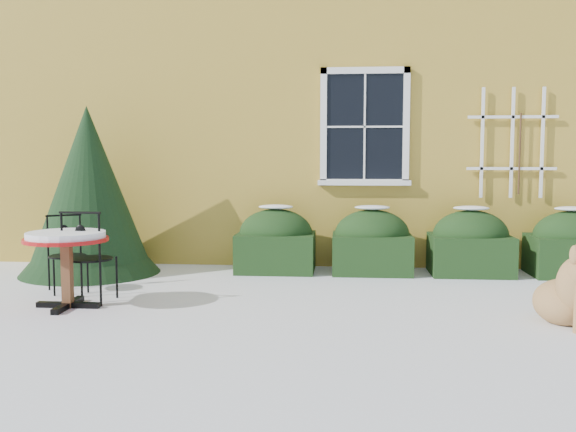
# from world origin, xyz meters

# --- Properties ---
(ground) EXTENTS (80.00, 80.00, 0.00)m
(ground) POSITION_xyz_m (0.00, 0.00, 0.00)
(ground) COLOR white
(ground) RESTS_ON ground
(house) EXTENTS (12.40, 8.40, 6.40)m
(house) POSITION_xyz_m (0.00, 7.00, 3.22)
(house) COLOR gold
(house) RESTS_ON ground
(hedge_row) EXTENTS (4.95, 0.80, 0.91)m
(hedge_row) POSITION_xyz_m (1.65, 2.55, 0.40)
(hedge_row) COLOR black
(hedge_row) RESTS_ON ground
(evergreen_shrub) EXTENTS (1.84, 1.84, 2.23)m
(evergreen_shrub) POSITION_xyz_m (-2.76, 2.19, 0.90)
(evergreen_shrub) COLOR black
(evergreen_shrub) RESTS_ON ground
(bistro_table) EXTENTS (0.85, 0.85, 0.79)m
(bistro_table) POSITION_xyz_m (-2.22, 0.23, 0.66)
(bistro_table) COLOR black
(bistro_table) RESTS_ON ground
(patio_chair_near) EXTENTS (0.48, 0.47, 0.99)m
(patio_chair_near) POSITION_xyz_m (-2.09, 0.48, 0.50)
(patio_chair_near) COLOR black
(patio_chair_near) RESTS_ON ground
(patio_chair_far) EXTENTS (0.54, 0.54, 0.88)m
(patio_chair_far) POSITION_xyz_m (-2.58, 1.05, 0.44)
(patio_chair_far) COLOR black
(patio_chair_far) RESTS_ON ground
(dog) EXTENTS (0.70, 0.95, 0.85)m
(dog) POSITION_xyz_m (2.72, -0.09, 0.34)
(dog) COLOR #B0844F
(dog) RESTS_ON ground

